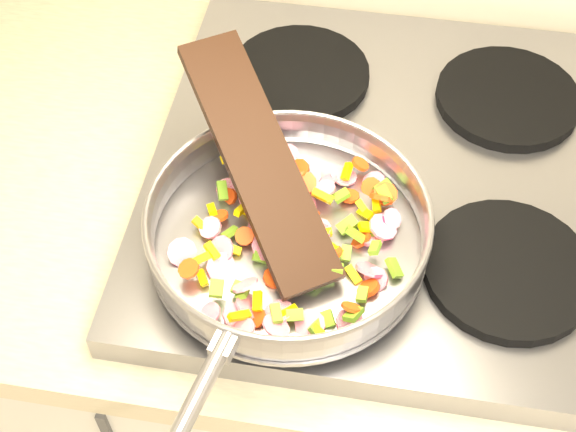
# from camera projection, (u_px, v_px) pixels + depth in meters

# --- Properties ---
(cooktop) EXTENTS (0.60, 0.60, 0.04)m
(cooktop) POSITION_uv_depth(u_px,v_px,m) (391.00, 177.00, 1.01)
(cooktop) COLOR #939399
(cooktop) RESTS_ON counter_top
(grate_fl) EXTENTS (0.19, 0.19, 0.02)m
(grate_fl) POSITION_uv_depth(u_px,v_px,m) (262.00, 236.00, 0.92)
(grate_fl) COLOR black
(grate_fl) RESTS_ON cooktop
(grate_fr) EXTENTS (0.19, 0.19, 0.02)m
(grate_fr) POSITION_uv_depth(u_px,v_px,m) (508.00, 270.00, 0.89)
(grate_fr) COLOR black
(grate_fr) RESTS_ON cooktop
(grate_bl) EXTENTS (0.19, 0.19, 0.02)m
(grate_bl) POSITION_uv_depth(u_px,v_px,m) (300.00, 74.00, 1.09)
(grate_bl) COLOR black
(grate_bl) RESTS_ON cooktop
(grate_br) EXTENTS (0.19, 0.19, 0.02)m
(grate_br) POSITION_uv_depth(u_px,v_px,m) (508.00, 98.00, 1.06)
(grate_br) COLOR black
(grate_br) RESTS_ON cooktop
(saute_pan) EXTENTS (0.35, 0.52, 0.06)m
(saute_pan) POSITION_uv_depth(u_px,v_px,m) (287.00, 228.00, 0.88)
(saute_pan) COLOR #9E9EA5
(saute_pan) RESTS_ON grate_fl
(vegetable_heap) EXTENTS (0.27, 0.28, 0.05)m
(vegetable_heap) POSITION_uv_depth(u_px,v_px,m) (298.00, 231.00, 0.89)
(vegetable_heap) COLOR #D0144D
(vegetable_heap) RESTS_ON saute_pan
(wooden_spatula) EXTENTS (0.23, 0.29, 0.12)m
(wooden_spatula) POSITION_uv_depth(u_px,v_px,m) (258.00, 159.00, 0.88)
(wooden_spatula) COLOR black
(wooden_spatula) RESTS_ON saute_pan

